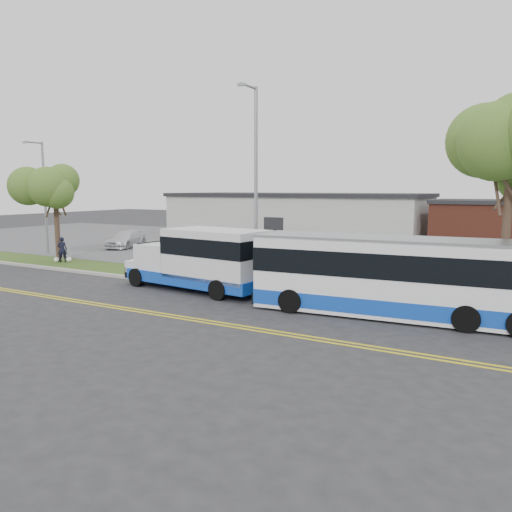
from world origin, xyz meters
The scene contains 19 objects.
ground centered at (0.00, 0.00, 0.00)m, with size 140.00×140.00×0.00m, color #28282B.
lane_line_north centered at (0.00, -3.85, 0.01)m, with size 70.00×0.12×0.01m, color gold.
lane_line_south centered at (0.00, -4.15, 0.01)m, with size 70.00×0.12×0.01m, color gold.
curb centered at (0.00, 1.10, 0.07)m, with size 80.00×0.30×0.15m, color #9E9B93.
verge centered at (0.00, 2.90, 0.05)m, with size 80.00×3.30×0.10m, color #354B19.
parking_lot centered at (0.00, 17.00, 0.05)m, with size 80.00×25.00×0.10m, color #4C4C4F.
commercial_building centered at (-6.00, 27.00, 2.18)m, with size 25.40×10.40×4.35m.
brick_wing centered at (10.50, 26.00, 1.96)m, with size 6.30×7.30×3.90m.
tree_east centered at (14.00, 3.00, 6.20)m, with size 5.20×5.20×8.33m.
tree_west centered at (-12.00, 3.20, 5.12)m, with size 4.40×4.40×6.91m.
streetlight_near centered at (3.00, 2.73, 5.23)m, with size 0.35×1.53×9.50m.
streetlight_far centered at (-16.00, 5.42, 4.48)m, with size 0.35×1.53×8.00m.
shuttle_bus centered at (1.48, 0.52, 1.57)m, with size 7.91×3.33×2.95m.
transit_bus centered at (10.54, 0.14, 1.51)m, with size 10.95×3.31×2.99m.
pedestrian centered at (-11.47, 3.08, 0.91)m, with size 0.59×0.39×1.62m, color black.
parked_car_a centered at (-4.03, 12.52, 0.79)m, with size 1.45×4.16×1.37m, color #B8BAC0.
parked_car_b centered at (-13.74, 11.15, 0.76)m, with size 1.84×4.52×1.31m, color silver.
grocery_bag_left centered at (-11.77, 2.83, 0.26)m, with size 0.32×0.32×0.32m, color white.
grocery_bag_right centered at (-11.17, 3.33, 0.26)m, with size 0.32×0.32×0.32m, color white.
Camera 1 is at (15.02, -18.48, 4.81)m, focal length 35.00 mm.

